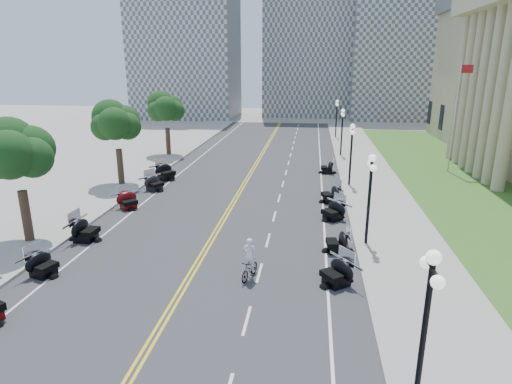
{
  "coord_description": "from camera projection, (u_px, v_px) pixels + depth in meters",
  "views": [
    {
      "loc": [
        5.45,
        -18.31,
        9.55
      ],
      "look_at": [
        2.15,
        6.75,
        2.0
      ],
      "focal_mm": 30.0,
      "sensor_mm": 36.0,
      "label": 1
    }
  ],
  "objects": [
    {
      "name": "lane_dash_19",
      "position": [
        298.0,
        125.0,
        69.81
      ],
      "size": [
        0.12,
        2.0,
        0.0
      ],
      "primitive_type": "cube",
      "color": "white",
      "rests_on": "road"
    },
    {
      "name": "distant_block_a",
      "position": [
        186.0,
        45.0,
        78.24
      ],
      "size": [
        18.0,
        14.0,
        26.0
      ],
      "primitive_type": "cube",
      "color": "gray",
      "rests_on": "ground"
    },
    {
      "name": "lane_dash_15",
      "position": [
        294.0,
        142.0,
        54.61
      ],
      "size": [
        0.12,
        2.0,
        0.0
      ],
      "primitive_type": "cube",
      "color": "white",
      "rests_on": "road"
    },
    {
      "name": "distant_block_b",
      "position": [
        308.0,
        34.0,
        80.62
      ],
      "size": [
        16.0,
        12.0,
        30.0
      ],
      "primitive_type": "cube",
      "color": "gray",
      "rests_on": "ground"
    },
    {
      "name": "tree_3",
      "position": [
        117.0,
        127.0,
        34.0
      ],
      "size": [
        4.8,
        4.8,
        9.2
      ],
      "primitive_type": null,
      "color": "#235619",
      "rests_on": "sidewalk_south"
    },
    {
      "name": "centerline_yellow_b",
      "position": [
        234.0,
        205.0,
        30.29
      ],
      "size": [
        0.12,
        90.0,
        0.0
      ],
      "primitive_type": "cube",
      "color": "yellow",
      "rests_on": "road"
    },
    {
      "name": "lane_dash_6",
      "position": [
        259.0,
        273.0,
        20.41
      ],
      "size": [
        0.12,
        2.0,
        0.0
      ],
      "primitive_type": "cube",
      "color": "white",
      "rests_on": "road"
    },
    {
      "name": "motorcycle_s_7",
      "position": [
        128.0,
        200.0,
        29.36
      ],
      "size": [
        2.58,
        2.58,
        1.28
      ],
      "primitive_type": null,
      "rotation": [
        0.0,
        0.0,
        0.79
      ],
      "color": "#590A0C",
      "rests_on": "road"
    },
    {
      "name": "cyclist_rider",
      "position": [
        250.0,
        243.0,
        19.35
      ],
      "size": [
        0.61,
        0.4,
        1.68
      ],
      "primitive_type": "imported",
      "rotation": [
        0.0,
        0.0,
        3.14
      ],
      "color": "silver",
      "rests_on": "bicycle"
    },
    {
      "name": "edge_line_south",
      "position": [
        146.0,
        201.0,
        31.11
      ],
      "size": [
        0.12,
        90.0,
        0.0
      ],
      "primitive_type": "cube",
      "color": "white",
      "rests_on": "road"
    },
    {
      "name": "lane_dash_14",
      "position": [
        292.0,
        148.0,
        50.81
      ],
      "size": [
        0.12,
        2.0,
        0.0
      ],
      "primitive_type": "cube",
      "color": "white",
      "rests_on": "road"
    },
    {
      "name": "motorcycle_n_8",
      "position": [
        331.0,
        193.0,
        30.68
      ],
      "size": [
        2.39,
        2.39,
        1.37
      ],
      "primitive_type": null,
      "rotation": [
        0.0,
        0.0,
        -1.31
      ],
      "color": "black",
      "rests_on": "road"
    },
    {
      "name": "lane_dash_10",
      "position": [
        283.0,
        184.0,
        35.61
      ],
      "size": [
        0.12,
        2.0,
        0.0
      ],
      "primitive_type": "cube",
      "color": "white",
      "rests_on": "road"
    },
    {
      "name": "motorcycle_s_8",
      "position": [
        154.0,
        182.0,
        33.58
      ],
      "size": [
        2.6,
        2.6,
        1.33
      ],
      "primitive_type": null,
      "rotation": [
        0.0,
        0.0,
        1.05
      ],
      "color": "black",
      "rests_on": "road"
    },
    {
      "name": "tree_4",
      "position": [
        166.0,
        112.0,
        45.4
      ],
      "size": [
        4.8,
        4.8,
        9.2
      ],
      "primitive_type": null,
      "color": "#235619",
      "rests_on": "sidewalk_south"
    },
    {
      "name": "lane_dash_7",
      "position": [
        268.0,
        240.0,
        24.21
      ],
      "size": [
        0.12,
        2.0,
        0.0
      ],
      "primitive_type": "cube",
      "color": "white",
      "rests_on": "road"
    },
    {
      "name": "motorcycle_s_5",
      "position": [
        42.0,
        263.0,
        19.99
      ],
      "size": [
        2.22,
        2.22,
        1.24
      ],
      "primitive_type": null,
      "rotation": [
        0.0,
        0.0,
        1.27
      ],
      "color": "black",
      "rests_on": "road"
    },
    {
      "name": "street_lamp_4",
      "position": [
        342.0,
        132.0,
        45.59
      ],
      "size": [
        0.5,
        1.2,
        4.9
      ],
      "primitive_type": null,
      "color": "black",
      "rests_on": "sidewalk_north"
    },
    {
      "name": "distant_block_c",
      "position": [
        408.0,
        56.0,
        76.66
      ],
      "size": [
        20.0,
        14.0,
        22.0
      ],
      "primitive_type": "cube",
      "color": "gray",
      "rests_on": "ground"
    },
    {
      "name": "road",
      "position": [
        232.0,
        205.0,
        30.31
      ],
      "size": [
        16.0,
        90.0,
        0.01
      ],
      "primitive_type": "cube",
      "color": "#333335",
      "rests_on": "ground"
    },
    {
      "name": "tree_2",
      "position": [
        17.0,
        159.0,
        22.6
      ],
      "size": [
        4.8,
        4.8,
        9.2
      ],
      "primitive_type": null,
      "color": "#235619",
      "rests_on": "sidewalk_south"
    },
    {
      "name": "ground",
      "position": [
        194.0,
        269.0,
        20.81
      ],
      "size": [
        160.0,
        160.0,
        0.0
      ],
      "primitive_type": "plane",
      "color": "gray"
    },
    {
      "name": "lane_dash_16",
      "position": [
        295.0,
        137.0,
        58.41
      ],
      "size": [
        0.12,
        2.0,
        0.0
      ],
      "primitive_type": "cube",
      "color": "white",
      "rests_on": "road"
    },
    {
      "name": "lane_dash_9",
      "position": [
        279.0,
        198.0,
        31.81
      ],
      "size": [
        0.12,
        2.0,
        0.0
      ],
      "primitive_type": "cube",
      "color": "white",
      "rests_on": "road"
    },
    {
      "name": "flagpole",
      "position": [
        455.0,
        118.0,
        38.03
      ],
      "size": [
        1.1,
        0.2,
        10.0
      ],
      "primitive_type": null,
      "color": "silver",
      "rests_on": "ground"
    },
    {
      "name": "motorcycle_n_7",
      "position": [
        333.0,
        210.0,
        27.24
      ],
      "size": [
        2.68,
        2.68,
        1.33
      ],
      "primitive_type": null,
      "rotation": [
        0.0,
        0.0,
        -0.85
      ],
      "color": "black",
      "rests_on": "road"
    },
    {
      "name": "street_lamp_5",
      "position": [
        336.0,
        119.0,
        56.99
      ],
      "size": [
        0.5,
        1.2,
        4.9
      ],
      "primitive_type": null,
      "color": "black",
      "rests_on": "sidewalk_north"
    },
    {
      "name": "lawn",
      "position": [
        455.0,
        183.0,
        35.71
      ],
      "size": [
        9.0,
        60.0,
        0.1
      ],
      "primitive_type": "cube",
      "color": "#356023",
      "rests_on": "ground"
    },
    {
      "name": "motorcycle_n_10",
      "position": [
        327.0,
        167.0,
        38.97
      ],
      "size": [
        1.85,
        1.85,
        1.25
      ],
      "primitive_type": null,
      "rotation": [
        0.0,
        0.0,
        -1.53
      ],
      "color": "black",
      "rests_on": "road"
    },
    {
      "name": "motorcycle_s_9",
      "position": [
        166.0,
        171.0,
        36.77
      ],
      "size": [
        3.01,
        3.01,
        1.51
      ],
      "primitive_type": null,
      "rotation": [
        0.0,
        0.0,
        0.95
      ],
      "color": "black",
      "rests_on": "road"
    },
    {
      "name": "motorcycle_n_5",
      "position": [
        337.0,
        271.0,
        19.14
      ],
      "size": [
        2.64,
        2.64,
        1.32
      ],
      "primitive_type": null,
      "rotation": [
        0.0,
        0.0,
        -0.92
      ],
      "color": "black",
      "rests_on": "road"
    },
    {
      "name": "bicycle",
      "position": [
        250.0,
        269.0,
        19.73
      ],
      "size": [
        0.93,
        1.65,
        0.96
      ],
      "primitive_type": "imported",
      "rotation": [
        0.0,
        0.0,
        -0.32
      ],
      "color": "#A51414",
      "rests_on": "road"
    },
    {
      "name": "street_lamp_1",
      "position": [
        423.0,
        336.0,
        11.39
      ],
      "size": [
        0.5,
        1.2,
        4.9
      ],
      "primitive_type": null,
      "color": "black",
      "rests_on": "sidewalk_north"
    },
    {
      "name": "sidewalk_north",
      "position": [
        384.0,
        210.0,
        28.98
      ],
      "size": [
        5.0,
        90.0,
        0.15
      ],
      "primitive_type": "cube",
      "color": "#9E9991",
      "rests_on": "ground"
    },
    {
      "name": "lane_dash_13",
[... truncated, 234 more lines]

